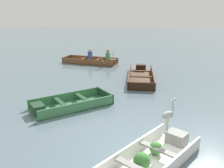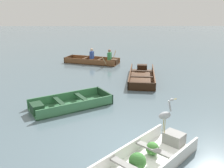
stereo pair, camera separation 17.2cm
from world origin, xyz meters
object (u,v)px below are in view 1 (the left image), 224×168
at_px(dinghy_white_foreground, 150,159).
at_px(heron_on_dinghy, 168,114).
at_px(skiff_green_mid_moored, 68,104).
at_px(rowboat_wooden_brown_with_crew, 93,60).
at_px(skiff_dark_varnish_far_moored, 141,76).

height_order(dinghy_white_foreground, heron_on_dinghy, heron_on_dinghy).
bearing_deg(skiff_green_mid_moored, rowboat_wooden_brown_with_crew, 85.23).
height_order(dinghy_white_foreground, rowboat_wooden_brown_with_crew, rowboat_wooden_brown_with_crew).
bearing_deg(rowboat_wooden_brown_with_crew, skiff_dark_varnish_far_moored, -54.56).
bearing_deg(heron_on_dinghy, skiff_dark_varnish_far_moored, 87.58).
height_order(dinghy_white_foreground, skiff_dark_varnish_far_moored, dinghy_white_foreground).
distance_m(dinghy_white_foreground, heron_on_dinghy, 1.15).
xyz_separation_m(skiff_green_mid_moored, heron_on_dinghy, (2.72, -2.57, 0.76)).
xyz_separation_m(skiff_green_mid_moored, rowboat_wooden_brown_with_crew, (0.58, 6.91, 0.06)).
bearing_deg(heron_on_dinghy, skiff_green_mid_moored, 136.58).
relative_size(skiff_green_mid_moored, skiff_dark_varnish_far_moored, 0.79).
relative_size(dinghy_white_foreground, heron_on_dinghy, 3.37).
distance_m(skiff_green_mid_moored, rowboat_wooden_brown_with_crew, 6.93).
height_order(skiff_green_mid_moored, rowboat_wooden_brown_with_crew, rowboat_wooden_brown_with_crew).
bearing_deg(skiff_green_mid_moored, dinghy_white_foreground, -56.30).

